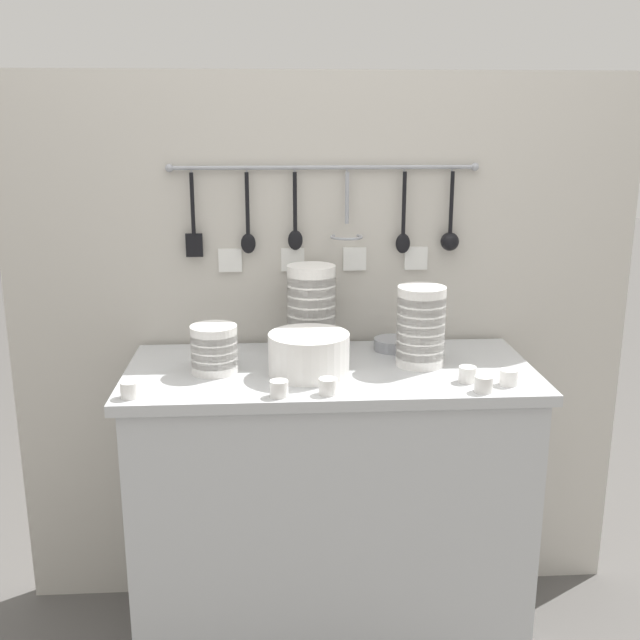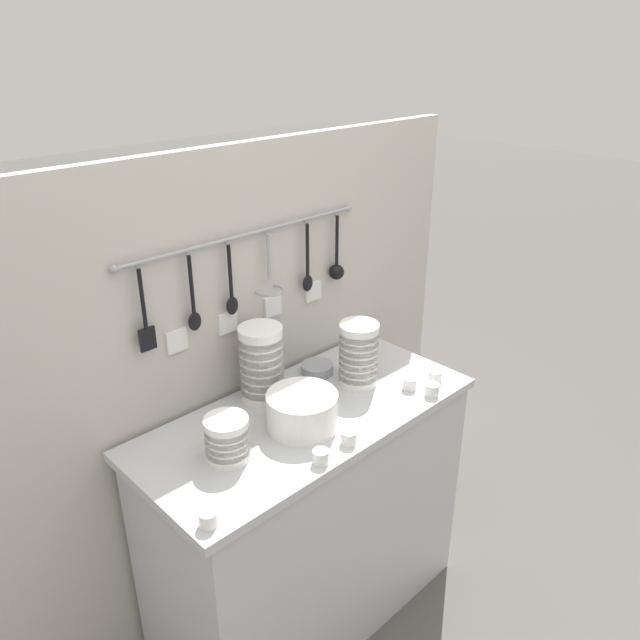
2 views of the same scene
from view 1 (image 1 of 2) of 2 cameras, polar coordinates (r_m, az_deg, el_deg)
The scene contains 14 objects.
ground_plane at distance 2.51m, azimuth 0.70°, elevation -23.01°, with size 20.00×20.00×0.00m, color #514F4C.
counter at distance 2.26m, azimuth 0.74°, elevation -14.21°, with size 1.13×0.51×0.88m.
back_wall at distance 2.37m, azimuth 0.25°, elevation -2.13°, with size 1.93×0.11×1.69m.
bowl_stack_back_corner at distance 2.21m, azimuth -0.66°, elevation 0.87°, with size 0.14×0.14×0.26m.
bowl_stack_nested_right at distance 2.06m, azimuth -8.07°, elevation -2.20°, with size 0.13×0.13×0.13m.
bowl_stack_tall_left at distance 2.10m, azimuth 7.69°, elevation -0.47°, with size 0.13×0.13×0.23m.
plate_stack at distance 2.02m, azimuth -0.85°, elevation -2.60°, with size 0.22×0.22×0.11m.
steel_mixing_bowl at distance 2.26m, azimuth 5.57°, elevation -1.84°, with size 0.11×0.11×0.03m.
cup_centre at distance 1.87m, azimuth -3.14°, elevation -5.24°, with size 0.05×0.05×0.04m.
cup_back_left at distance 1.95m, azimuth 12.36°, elevation -4.79°, with size 0.05×0.05×0.04m.
cup_edge_far at distance 2.01m, azimuth 14.17°, elevation -4.26°, with size 0.05×0.05×0.04m.
cup_front_right at distance 1.89m, azimuth 0.61°, elevation -5.08°, with size 0.05×0.05×0.04m.
cup_by_caddy at distance 1.92m, azimuth -14.29°, elevation -5.17°, with size 0.05×0.05×0.04m.
cup_front_left at distance 2.01m, azimuth 11.17°, elevation -4.07°, with size 0.05×0.05×0.04m.
Camera 1 is at (-0.15, -1.97, 1.54)m, focal length 42.00 mm.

